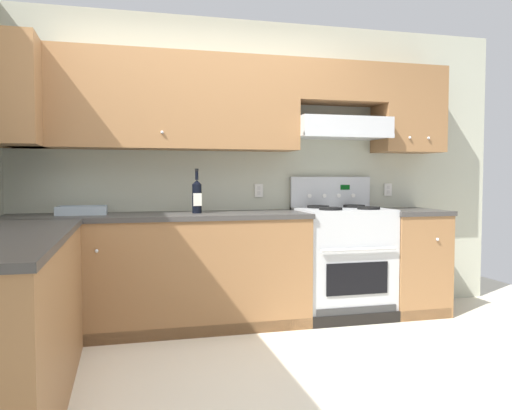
{
  "coord_description": "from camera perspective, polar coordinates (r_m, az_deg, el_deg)",
  "views": [
    {
      "loc": [
        -0.63,
        -2.79,
        1.2
      ],
      "look_at": [
        0.26,
        0.7,
        1.0
      ],
      "focal_mm": 35.88,
      "sensor_mm": 36.0,
      "label": 1
    }
  ],
  "objects": [
    {
      "name": "wall_back",
      "position": [
        4.45,
        -0.95,
        6.76
      ],
      "size": [
        4.68,
        0.57,
        2.55
      ],
      "color": "#B7BAA3",
      "rests_on": "ground_plane"
    },
    {
      "name": "ground_plane",
      "position": [
        3.1,
        -1.5,
        -19.57
      ],
      "size": [
        7.04,
        7.04,
        0.0
      ],
      "primitive_type": "plane",
      "color": "beige"
    },
    {
      "name": "counter_back_run",
      "position": [
        4.15,
        -5.15,
        -7.24
      ],
      "size": [
        3.6,
        0.65,
        0.91
      ],
      "color": "olive",
      "rests_on": "ground_plane"
    },
    {
      "name": "counter_left_run",
      "position": [
        2.95,
        -26.33,
        -11.84
      ],
      "size": [
        0.63,
        1.91,
        0.91
      ],
      "color": "olive",
      "rests_on": "ground_plane"
    },
    {
      "name": "bowl",
      "position": [
        4.16,
        -18.83,
        -0.71
      ],
      "size": [
        0.37,
        0.28,
        0.06
      ],
      "color": "#9EADB7",
      "rests_on": "counter_back_run"
    },
    {
      "name": "wine_bottle",
      "position": [
        4.09,
        -6.61,
        1.06
      ],
      "size": [
        0.08,
        0.08,
        0.35
      ],
      "color": "black",
      "rests_on": "counter_back_run"
    },
    {
      "name": "stove",
      "position": [
        4.48,
        9.59,
        -6.14
      ],
      "size": [
        0.76,
        0.62,
        1.2
      ],
      "color": "#B7BABC",
      "rests_on": "ground_plane"
    }
  ]
}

